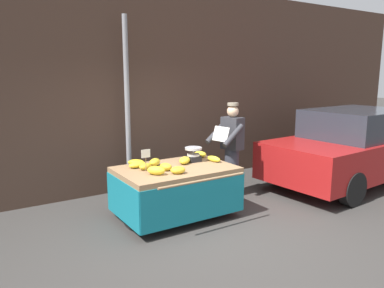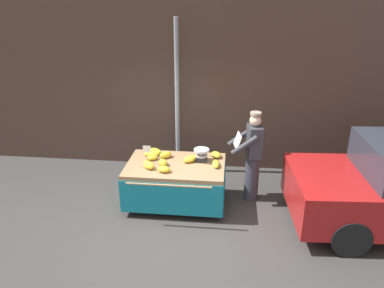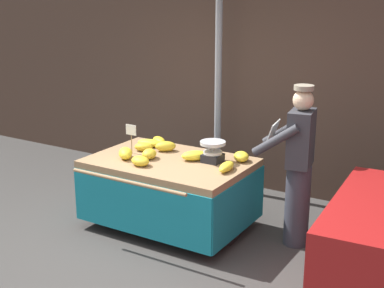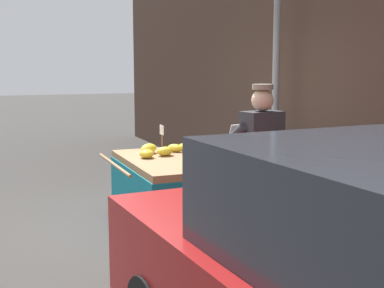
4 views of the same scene
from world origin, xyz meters
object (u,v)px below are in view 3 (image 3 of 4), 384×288
at_px(banana_bunch_6, 144,147).
at_px(vendor_person, 298,166).
at_px(banana_bunch_1, 195,156).
at_px(banana_cart, 170,177).
at_px(banana_bunch_4, 226,167).
at_px(banana_bunch_3, 125,153).
at_px(banana_bunch_8, 241,156).
at_px(street_pole, 218,71).
at_px(price_sign, 131,133).
at_px(banana_bunch_0, 166,146).
at_px(banana_bunch_2, 149,154).
at_px(weighing_scale, 213,152).
at_px(banana_bunch_9, 140,161).
at_px(banana_bunch_5, 149,143).
at_px(banana_bunch_7, 159,141).

distance_m(banana_bunch_6, vendor_person, 1.83).
height_order(banana_bunch_1, vendor_person, vendor_person).
height_order(banana_cart, banana_bunch_4, banana_bunch_4).
bearing_deg(banana_bunch_3, banana_bunch_8, 27.19).
bearing_deg(vendor_person, street_pole, 145.08).
height_order(banana_cart, banana_bunch_1, banana_bunch_1).
relative_size(price_sign, banana_bunch_3, 1.28).
xyz_separation_m(banana_bunch_0, banana_bunch_2, (0.01, -0.34, -0.00)).
distance_m(street_pole, banana_bunch_8, 1.55).
bearing_deg(banana_bunch_0, banana_bunch_8, 7.10).
bearing_deg(banana_bunch_1, banana_bunch_2, -155.11).
bearing_deg(banana_bunch_6, street_pole, 77.45).
distance_m(street_pole, vendor_person, 2.01).
bearing_deg(banana_cart, banana_bunch_1, 28.04).
height_order(banana_bunch_0, banana_bunch_8, banana_bunch_0).
xyz_separation_m(street_pole, price_sign, (-0.34, -1.43, -0.56)).
xyz_separation_m(banana_bunch_2, banana_bunch_3, (-0.23, -0.14, 0.01)).
distance_m(banana_bunch_1, banana_bunch_3, 0.78).
height_order(weighing_scale, banana_bunch_6, weighing_scale).
distance_m(banana_bunch_3, banana_bunch_9, 0.31).
distance_m(banana_bunch_5, banana_bunch_9, 0.73).
height_order(banana_bunch_5, banana_bunch_8, banana_bunch_8).
relative_size(price_sign, banana_bunch_0, 1.42).
xyz_separation_m(banana_bunch_5, banana_bunch_9, (0.35, -0.64, 0.01)).
bearing_deg(banana_bunch_5, banana_bunch_3, -83.97).
xyz_separation_m(banana_bunch_2, banana_bunch_7, (-0.24, 0.53, -0.01)).
height_order(banana_bunch_4, banana_bunch_9, banana_bunch_9).
bearing_deg(price_sign, banana_bunch_4, 0.60).
relative_size(banana_bunch_2, banana_bunch_9, 0.93).
relative_size(banana_bunch_7, banana_bunch_9, 1.17).
height_order(banana_cart, banana_bunch_3, banana_bunch_3).
xyz_separation_m(price_sign, banana_bunch_7, (0.05, 0.47, -0.20)).
bearing_deg(street_pole, banana_bunch_7, -106.63).
height_order(street_pole, banana_bunch_8, street_pole).
relative_size(price_sign, banana_bunch_2, 1.65).
distance_m(banana_bunch_0, banana_bunch_5, 0.28).
bearing_deg(banana_bunch_2, banana_bunch_4, 4.45).
relative_size(banana_bunch_2, banana_bunch_5, 0.71).
relative_size(banana_bunch_0, banana_bunch_6, 1.12).
distance_m(weighing_scale, vendor_person, 0.93).
relative_size(banana_bunch_2, banana_bunch_4, 0.70).
xyz_separation_m(banana_bunch_7, vendor_person, (1.82, -0.11, 0.02)).
bearing_deg(vendor_person, banana_cart, -165.97).
bearing_deg(weighing_scale, banana_bunch_9, -139.32).
distance_m(price_sign, banana_bunch_5, 0.39).
bearing_deg(price_sign, banana_bunch_5, 88.41).
relative_size(banana_cart, banana_bunch_2, 8.62).
relative_size(weighing_scale, banana_bunch_7, 1.09).
relative_size(street_pole, price_sign, 9.49).
xyz_separation_m(banana_bunch_0, banana_bunch_3, (-0.22, -0.47, 0.00)).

